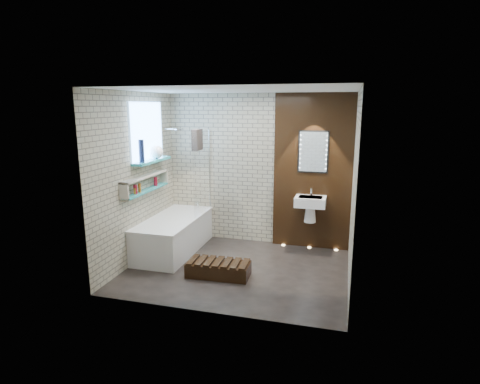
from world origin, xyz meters
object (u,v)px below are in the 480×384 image
(washbasin, at_px, (310,205))
(bath_screen, at_px, (202,173))
(led_mirror, at_px, (313,152))
(bathtub, at_px, (174,234))
(walnut_step, at_px, (218,269))

(washbasin, bearing_deg, bath_screen, -174.22)
(bath_screen, xyz_separation_m, led_mirror, (1.82, 0.34, 0.37))
(bathtub, xyz_separation_m, led_mirror, (2.17, 0.78, 1.36))
(walnut_step, bearing_deg, washbasin, 50.15)
(bathtub, relative_size, bath_screen, 1.24)
(led_mirror, height_order, walnut_step, led_mirror)
(led_mirror, distance_m, walnut_step, 2.46)
(washbasin, relative_size, walnut_step, 0.65)
(bathtub, relative_size, washbasin, 3.00)
(bathtub, bearing_deg, bath_screen, 51.10)
(bath_screen, height_order, walnut_step, bath_screen)
(bath_screen, bearing_deg, bathtub, -128.90)
(bath_screen, relative_size, walnut_step, 1.57)
(bathtub, distance_m, walnut_step, 1.29)
(walnut_step, bearing_deg, led_mirror, 53.19)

